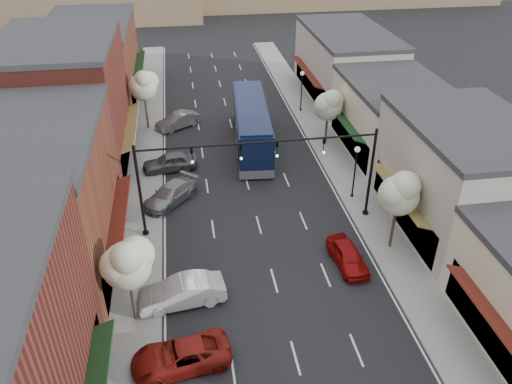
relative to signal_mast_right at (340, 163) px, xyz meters
name	(u,v)px	position (x,y,z in m)	size (l,w,h in m)	color
ground	(280,303)	(-5.62, -8.00, -4.62)	(160.00, 160.00, 0.00)	black
sidewalk_left	(145,164)	(-14.02, 10.50, -4.55)	(2.80, 73.00, 0.15)	gray
sidewalk_right	(331,150)	(2.78, 10.50, -4.55)	(2.80, 73.00, 0.15)	gray
curb_left	(161,162)	(-12.62, 10.50, -4.55)	(0.25, 73.00, 0.17)	gray
curb_right	(316,151)	(1.38, 10.50, -4.55)	(0.25, 73.00, 0.17)	gray
bldg_left_midnear	(31,202)	(-19.85, -2.00, 0.03)	(10.14, 14.10, 9.40)	brown
bldg_left_midfar	(66,104)	(-19.86, 12.00, 0.78)	(10.14, 14.10, 10.90)	maroon
bldg_left_far	(93,61)	(-19.84, 28.00, -0.46)	(10.14, 18.10, 8.40)	brown
bldg_right_midnear	(462,177)	(8.10, -2.00, -0.72)	(9.14, 12.10, 7.90)	#A69B8E
bldg_right_midfar	(392,118)	(8.08, 10.00, -1.46)	(9.14, 12.10, 6.40)	beige
bldg_right_far	(345,64)	(8.09, 24.00, -0.96)	(9.14, 16.10, 7.40)	#A69B8E
signal_mast_right	(340,163)	(0.00, 0.00, 0.00)	(8.22, 0.46, 7.00)	black
signal_mast_left	(175,175)	(-11.24, 0.00, 0.00)	(8.22, 0.46, 7.00)	black
tree_right_near	(400,192)	(2.73, -4.05, -0.17)	(2.85, 2.65, 5.95)	#47382B
tree_right_far	(329,104)	(2.73, 11.95, -0.63)	(2.85, 2.65, 5.43)	#47382B
tree_left_near	(127,262)	(-13.87, -8.05, -0.40)	(2.85, 2.65, 5.69)	#47382B
tree_left_far	(143,85)	(-13.87, 17.95, -0.02)	(2.85, 2.65, 6.13)	#47382B
lamp_post_near	(356,164)	(2.18, 2.50, -1.62)	(0.44, 0.44, 4.44)	black
lamp_post_far	(302,85)	(2.18, 20.00, -1.62)	(0.44, 0.44, 4.44)	black
coach_bus	(251,125)	(-4.25, 12.73, -2.52)	(3.94, 13.48, 4.06)	#0D1737
red_hatchback	(348,256)	(-0.69, -5.20, -3.91)	(1.68, 4.19, 1.43)	maroon
parked_car_a	(181,356)	(-11.47, -11.55, -3.92)	(2.33, 5.04, 1.40)	maroon
parked_car_b	(182,292)	(-11.28, -7.05, -3.79)	(1.75, 5.02, 1.66)	silver
parked_car_c	(171,194)	(-11.82, 4.00, -3.89)	(2.06, 5.06, 1.47)	gray
parked_car_d	(170,162)	(-11.82, 9.14, -3.84)	(1.85, 4.60, 1.57)	#56595D
parked_car_e	(178,121)	(-10.94, 17.83, -3.87)	(1.59, 4.56, 1.50)	gray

